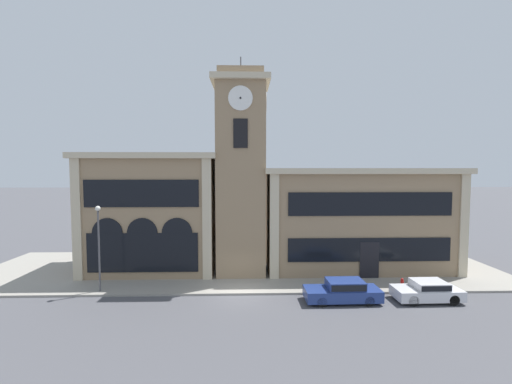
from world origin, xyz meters
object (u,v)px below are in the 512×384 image
parked_car_near (343,290)px  street_lamp (99,236)px  parked_car_mid (427,290)px  fire_hydrant (402,285)px

parked_car_near → street_lamp: (-16.53, 2.01, 3.30)m
parked_car_mid → street_lamp: street_lamp is taller
parked_car_near → parked_car_mid: size_ratio=1.15×
parked_car_mid → fire_hydrant: parked_car_mid is taller
parked_car_mid → street_lamp: size_ratio=0.71×
parked_car_mid → street_lamp: bearing=-6.1°
fire_hydrant → parked_car_mid: bearing=-58.1°
street_lamp → fire_hydrant: street_lamp is taller
parked_car_near → parked_car_mid: 5.58m
street_lamp → fire_hydrant: size_ratio=6.86×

